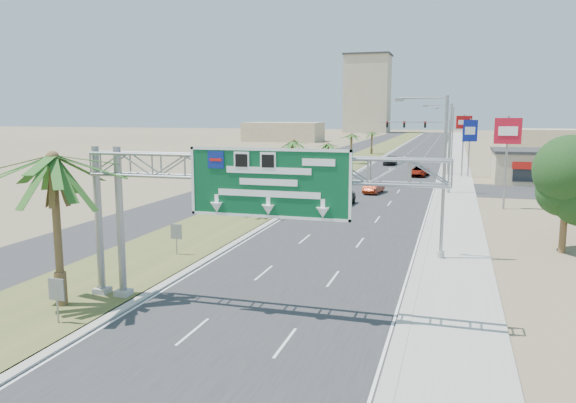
# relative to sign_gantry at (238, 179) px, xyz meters

# --- Properties ---
(road) EXTENTS (12.00, 300.00, 0.02)m
(road) POSITION_rel_sign_gantry_xyz_m (1.06, 100.07, -6.05)
(road) COLOR #28282B
(road) RESTS_ON ground
(sidewalk_right) EXTENTS (4.00, 300.00, 0.10)m
(sidewalk_right) POSITION_rel_sign_gantry_xyz_m (9.56, 100.07, -6.01)
(sidewalk_right) COLOR #9E9B93
(sidewalk_right) RESTS_ON ground
(median_grass) EXTENTS (7.00, 300.00, 0.12)m
(median_grass) POSITION_rel_sign_gantry_xyz_m (-8.94, 100.07, -6.00)
(median_grass) COLOR #485726
(median_grass) RESTS_ON ground
(opposing_road) EXTENTS (8.00, 300.00, 0.02)m
(opposing_road) POSITION_rel_sign_gantry_xyz_m (-15.94, 100.07, -6.05)
(opposing_road) COLOR #28282B
(opposing_road) RESTS_ON ground
(sign_gantry) EXTENTS (16.75, 1.24, 7.50)m
(sign_gantry) POSITION_rel_sign_gantry_xyz_m (0.00, 0.00, 0.00)
(sign_gantry) COLOR gray
(sign_gantry) RESTS_ON ground
(palm_near) EXTENTS (5.70, 5.70, 8.35)m
(palm_near) POSITION_rel_sign_gantry_xyz_m (-8.14, -1.93, 0.87)
(palm_near) COLOR brown
(palm_near) RESTS_ON ground
(palm_row_b) EXTENTS (3.99, 3.99, 5.95)m
(palm_row_b) POSITION_rel_sign_gantry_xyz_m (-8.44, 22.07, -1.16)
(palm_row_b) COLOR brown
(palm_row_b) RESTS_ON ground
(palm_row_c) EXTENTS (3.99, 3.99, 6.75)m
(palm_row_c) POSITION_rel_sign_gantry_xyz_m (-8.44, 38.07, -0.39)
(palm_row_c) COLOR brown
(palm_row_c) RESTS_ON ground
(palm_row_d) EXTENTS (3.99, 3.99, 5.45)m
(palm_row_d) POSITION_rel_sign_gantry_xyz_m (-8.44, 56.07, -1.64)
(palm_row_d) COLOR brown
(palm_row_d) RESTS_ON ground
(palm_row_e) EXTENTS (3.99, 3.99, 6.15)m
(palm_row_e) POSITION_rel_sign_gantry_xyz_m (-8.44, 75.07, -0.97)
(palm_row_e) COLOR brown
(palm_row_e) RESTS_ON ground
(palm_row_f) EXTENTS (3.99, 3.99, 5.75)m
(palm_row_f) POSITION_rel_sign_gantry_xyz_m (-8.44, 100.07, -1.35)
(palm_row_f) COLOR brown
(palm_row_f) RESTS_ON ground
(streetlight_near) EXTENTS (3.27, 0.44, 10.00)m
(streetlight_near) POSITION_rel_sign_gantry_xyz_m (8.36, 12.07, -1.36)
(streetlight_near) COLOR gray
(streetlight_near) RESTS_ON ground
(streetlight_mid) EXTENTS (3.27, 0.44, 10.00)m
(streetlight_mid) POSITION_rel_sign_gantry_xyz_m (8.36, 42.07, -1.36)
(streetlight_mid) COLOR gray
(streetlight_mid) RESTS_ON ground
(streetlight_far) EXTENTS (3.27, 0.44, 10.00)m
(streetlight_far) POSITION_rel_sign_gantry_xyz_m (8.36, 78.07, -1.36)
(streetlight_far) COLOR gray
(streetlight_far) RESTS_ON ground
(signal_mast) EXTENTS (10.28, 0.71, 8.00)m
(signal_mast) POSITION_rel_sign_gantry_xyz_m (6.23, 62.05, -1.21)
(signal_mast) COLOR gray
(signal_mast) RESTS_ON ground
(store_building) EXTENTS (18.00, 10.00, 4.00)m
(store_building) POSITION_rel_sign_gantry_xyz_m (23.06, 56.07, -4.06)
(store_building) COLOR tan
(store_building) RESTS_ON ground
(oak_near) EXTENTS (4.50, 4.50, 6.80)m
(oak_near) POSITION_rel_sign_gantry_xyz_m (16.06, 16.07, -1.53)
(oak_near) COLOR brown
(oak_near) RESTS_ON ground
(median_signback_a) EXTENTS (0.75, 0.08, 2.08)m
(median_signback_a) POSITION_rel_sign_gantry_xyz_m (-6.74, -3.93, -4.61)
(median_signback_a) COLOR gray
(median_signback_a) RESTS_ON ground
(median_signback_b) EXTENTS (0.75, 0.08, 2.08)m
(median_signback_b) POSITION_rel_sign_gantry_xyz_m (-7.44, 8.07, -4.61)
(median_signback_b) COLOR gray
(median_signback_b) RESTS_ON ground
(tower_distant) EXTENTS (20.00, 16.00, 35.00)m
(tower_distant) POSITION_rel_sign_gantry_xyz_m (-30.94, 240.07, 11.44)
(tower_distant) COLOR tan
(tower_distant) RESTS_ON ground
(building_distant_left) EXTENTS (24.00, 14.00, 6.00)m
(building_distant_left) POSITION_rel_sign_gantry_xyz_m (-43.94, 150.07, -3.06)
(building_distant_left) COLOR tan
(building_distant_left) RESTS_ON ground
(building_distant_right) EXTENTS (20.00, 12.00, 5.00)m
(building_distant_right) POSITION_rel_sign_gantry_xyz_m (31.06, 130.07, -3.56)
(building_distant_right) COLOR tan
(building_distant_right) RESTS_ON ground
(car_left_lane) EXTENTS (2.14, 4.66, 1.55)m
(car_left_lane) POSITION_rel_sign_gantry_xyz_m (-1.22, 30.57, -5.28)
(car_left_lane) COLOR black
(car_left_lane) RESTS_ON ground
(car_mid_lane) EXTENTS (2.04, 4.51, 1.43)m
(car_mid_lane) POSITION_rel_sign_gantry_xyz_m (0.51, 39.87, -5.34)
(car_mid_lane) COLOR maroon
(car_mid_lane) RESTS_ON ground
(car_right_lane) EXTENTS (2.92, 5.31, 1.41)m
(car_right_lane) POSITION_rel_sign_gantry_xyz_m (4.31, 58.71, -5.35)
(car_right_lane) COLOR gray
(car_right_lane) RESTS_ON ground
(car_far) EXTENTS (2.13, 4.99, 1.43)m
(car_far) POSITION_rel_sign_gantry_xyz_m (-1.64, 75.52, -5.34)
(car_far) COLOR black
(car_far) RESTS_ON ground
(pole_sign_red_near) EXTENTS (2.41, 0.40, 8.72)m
(pole_sign_red_near) POSITION_rel_sign_gantry_xyz_m (13.74, 32.89, 0.78)
(pole_sign_red_near) COLOR gray
(pole_sign_red_near) RESTS_ON ground
(pole_sign_blue) EXTENTS (2.01, 0.79, 8.23)m
(pole_sign_blue) POSITION_rel_sign_gantry_xyz_m (11.01, 59.80, 0.11)
(pole_sign_blue) COLOR gray
(pole_sign_blue) RESTS_ON ground
(pole_sign_red_far) EXTENTS (2.19, 0.96, 8.79)m
(pole_sign_red_far) POSITION_rel_sign_gantry_xyz_m (10.14, 59.66, 0.90)
(pole_sign_red_far) COLOR gray
(pole_sign_red_far) RESTS_ON ground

